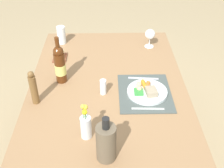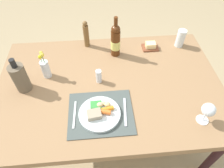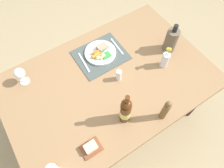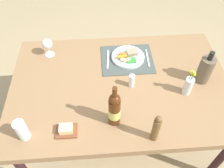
# 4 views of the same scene
# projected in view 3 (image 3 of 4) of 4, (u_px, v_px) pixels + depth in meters

# --- Properties ---
(ground_plane) EXTENTS (8.00, 8.00, 0.00)m
(ground_plane) POSITION_uv_depth(u_px,v_px,m) (110.00, 115.00, 2.20)
(ground_plane) COLOR tan
(dining_table) EXTENTS (1.59, 1.05, 0.74)m
(dining_table) POSITION_uv_depth(u_px,v_px,m) (109.00, 84.00, 1.61)
(dining_table) COLOR #956E49
(dining_table) RESTS_ON ground_plane
(placemat) EXTENTS (0.40, 0.34, 0.01)m
(placemat) POSITION_uv_depth(u_px,v_px,m) (101.00, 55.00, 1.67)
(placemat) COLOR #474F4B
(placemat) RESTS_ON dining_table
(dinner_plate) EXTENTS (0.26, 0.26, 0.05)m
(dinner_plate) POSITION_uv_depth(u_px,v_px,m) (101.00, 52.00, 1.66)
(dinner_plate) COLOR white
(dinner_plate) RESTS_ON placemat
(fork) EXTENTS (0.02, 0.20, 0.00)m
(fork) POSITION_uv_depth(u_px,v_px,m) (117.00, 46.00, 1.71)
(fork) COLOR silver
(fork) RESTS_ON placemat
(knife) EXTENTS (0.03, 0.21, 0.00)m
(knife) POSITION_uv_depth(u_px,v_px,m) (84.00, 62.00, 1.63)
(knife) COLOR silver
(knife) RESTS_ON placemat
(salt_shaker) EXTENTS (0.04, 0.04, 0.10)m
(salt_shaker) POSITION_uv_depth(u_px,v_px,m) (119.00, 75.00, 1.52)
(salt_shaker) COLOR white
(salt_shaker) RESTS_ON dining_table
(wine_glass) EXTENTS (0.08, 0.08, 0.15)m
(wine_glass) POSITION_uv_depth(u_px,v_px,m) (20.00, 74.00, 1.46)
(wine_glass) COLOR white
(wine_glass) RESTS_ON dining_table
(wine_bottle) EXTENTS (0.07, 0.07, 0.33)m
(wine_bottle) POSITION_uv_depth(u_px,v_px,m) (125.00, 111.00, 1.29)
(wine_bottle) COLOR #51270F
(wine_bottle) RESTS_ON dining_table
(butter_dish) EXTENTS (0.13, 0.10, 0.05)m
(butter_dish) POSITION_uv_depth(u_px,v_px,m) (91.00, 147.00, 1.29)
(butter_dish) COLOR brown
(butter_dish) RESTS_ON dining_table
(cooler_bottle) EXTENTS (0.10, 0.10, 0.27)m
(cooler_bottle) POSITION_uv_depth(u_px,v_px,m) (171.00, 40.00, 1.62)
(cooler_bottle) COLOR brown
(cooler_bottle) RESTS_ON dining_table
(pepper_mill) EXTENTS (0.04, 0.04, 0.23)m
(pepper_mill) POSITION_uv_depth(u_px,v_px,m) (165.00, 110.00, 1.32)
(pepper_mill) COLOR brown
(pepper_mill) RESTS_ON dining_table
(flower_vase) EXTENTS (0.06, 0.06, 0.22)m
(flower_vase) POSITION_uv_depth(u_px,v_px,m) (165.00, 59.00, 1.56)
(flower_vase) COLOR silver
(flower_vase) RESTS_ON dining_table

